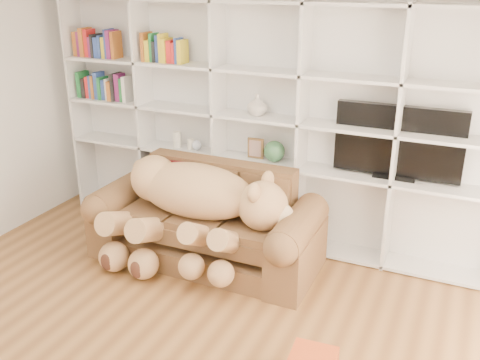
% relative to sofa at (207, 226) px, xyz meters
% --- Properties ---
extents(wall_back, '(5.00, 0.02, 2.70)m').
position_rel_sofa_xyz_m(wall_back, '(0.28, 0.82, 1.01)').
color(wall_back, white).
rests_on(wall_back, floor).
extents(bookshelf, '(4.43, 0.35, 2.40)m').
position_rel_sofa_xyz_m(bookshelf, '(0.04, 0.68, 0.96)').
color(bookshelf, silver).
rests_on(bookshelf, floor).
extents(sofa, '(2.16, 0.93, 0.91)m').
position_rel_sofa_xyz_m(sofa, '(0.00, 0.00, 0.00)').
color(sofa, brown).
rests_on(sofa, floor).
extents(teddy_bear, '(1.72, 0.91, 0.99)m').
position_rel_sofa_xyz_m(teddy_bear, '(-0.05, -0.18, 0.30)').
color(teddy_bear, tan).
rests_on(teddy_bear, sofa).
extents(throw_pillow, '(0.45, 0.28, 0.44)m').
position_rel_sofa_xyz_m(throw_pillow, '(-0.46, 0.15, 0.33)').
color(throw_pillow, '#5B0F11').
rests_on(throw_pillow, sofa).
extents(tv, '(1.13, 0.18, 0.67)m').
position_rel_sofa_xyz_m(tv, '(1.60, 0.67, 0.85)').
color(tv, black).
rests_on(tv, bookshelf).
extents(picture_frame, '(0.16, 0.03, 0.20)m').
position_rel_sofa_xyz_m(picture_frame, '(0.24, 0.62, 0.64)').
color(picture_frame, brown).
rests_on(picture_frame, bookshelf).
extents(green_vase, '(0.21, 0.21, 0.21)m').
position_rel_sofa_xyz_m(green_vase, '(0.44, 0.62, 0.63)').
color(green_vase, '#32613A').
rests_on(green_vase, bookshelf).
extents(figurine_tall, '(0.10, 0.10, 0.17)m').
position_rel_sofa_xyz_m(figurine_tall, '(-0.67, 0.62, 0.61)').
color(figurine_tall, silver).
rests_on(figurine_tall, bookshelf).
extents(figurine_short, '(0.08, 0.08, 0.11)m').
position_rel_sofa_xyz_m(figurine_short, '(-0.51, 0.62, 0.58)').
color(figurine_short, silver).
rests_on(figurine_short, bookshelf).
extents(snow_globe, '(0.10, 0.10, 0.10)m').
position_rel_sofa_xyz_m(snow_globe, '(-0.43, 0.62, 0.58)').
color(snow_globe, white).
rests_on(snow_globe, bookshelf).
extents(shelf_vase, '(0.21, 0.21, 0.21)m').
position_rel_sofa_xyz_m(shelf_vase, '(0.25, 0.62, 1.08)').
color(shelf_vase, beige).
rests_on(shelf_vase, bookshelf).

